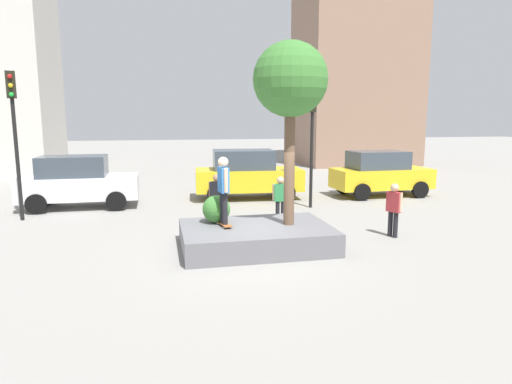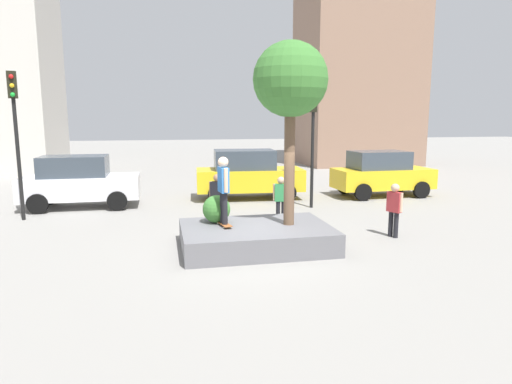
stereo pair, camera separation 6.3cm
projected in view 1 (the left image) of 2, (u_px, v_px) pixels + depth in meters
ground_plane at (251, 249)px, 11.61m from camera, size 120.00×120.00×0.00m
planter_ledge at (256, 237)px, 11.65m from camera, size 3.85×2.69×0.59m
plaza_tree at (290, 82)px, 11.20m from camera, size 1.90×1.90×4.70m
boxwood_shrub at (216, 209)px, 11.91m from camera, size 0.75×0.75×0.75m
skateboard at (224, 224)px, 11.59m from camera, size 0.35×0.82×0.07m
skateboarder at (223, 185)px, 11.42m from camera, size 0.27×0.58×1.73m
police_car at (78, 182)px, 16.76m from camera, size 4.25×2.00×1.97m
taxi_cab at (247, 174)px, 18.69m from camera, size 4.54×2.33×2.05m
sedan_parked at (380, 173)px, 19.35m from camera, size 4.25×2.05×1.96m
traffic_light_corner at (312, 127)px, 16.49m from camera, size 0.35×0.37×4.43m
traffic_light_median at (14, 121)px, 14.32m from camera, size 0.33×0.36×4.84m
pedestrian_crossing at (280, 196)px, 14.32m from camera, size 0.51×0.24×1.52m
bystander_watching at (217, 195)px, 14.17m from camera, size 0.50×0.36×1.62m
passerby_with_bag at (394, 206)px, 12.63m from camera, size 0.34×0.48×1.55m
brick_midrise at (358, 13)px, 31.78m from camera, size 8.07×6.08×21.60m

